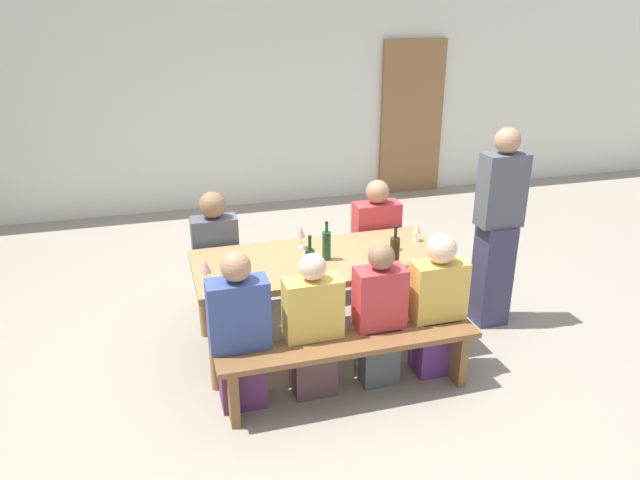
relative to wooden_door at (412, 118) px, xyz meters
name	(u,v)px	position (x,y,z in m)	size (l,w,h in m)	color
ground_plane	(320,343)	(-2.38, -3.65, -1.05)	(24.00, 24.00, 0.00)	gray
back_wall	(238,83)	(-2.38, 0.14, 0.55)	(14.00, 0.20, 3.20)	silver
wooden_door	(412,118)	(0.00, 0.00, 0.00)	(0.90, 0.06, 2.10)	olive
tasting_table	(320,267)	(-2.38, -3.65, -0.38)	(1.92, 0.88, 0.75)	#9E7247
bench_near	(350,354)	(-2.38, -4.39, -0.70)	(1.82, 0.30, 0.45)	brown
bench_far	(297,267)	(-2.38, -2.91, -0.70)	(1.82, 0.30, 0.45)	brown
wine_bottle_0	(395,252)	(-1.90, -3.96, -0.18)	(0.07, 0.07, 0.33)	#332814
wine_bottle_1	(327,245)	(-2.34, -3.68, -0.18)	(0.07, 0.07, 0.31)	#194723
wine_bottle_2	(310,263)	(-2.55, -3.98, -0.18)	(0.07, 0.07, 0.33)	#143319
wine_glass_0	(206,267)	(-3.25, -3.83, -0.19)	(0.07, 0.07, 0.17)	silver
wine_glass_1	(301,233)	(-2.46, -3.41, -0.17)	(0.06, 0.06, 0.18)	silver
wine_glass_2	(395,237)	(-1.77, -3.66, -0.19)	(0.07, 0.07, 0.16)	silver
wine_glass_3	(417,229)	(-1.52, -3.53, -0.20)	(0.06, 0.06, 0.15)	silver
seated_guest_near_0	(240,335)	(-3.10, -4.24, -0.52)	(0.40, 0.24, 1.12)	#572C55
seated_guest_near_1	(313,329)	(-2.60, -4.24, -0.56)	(0.39, 0.24, 1.06)	#51393B
seated_guest_near_2	(379,318)	(-2.12, -4.24, -0.54)	(0.35, 0.24, 1.07)	#464E4E
seated_guest_near_3	(437,308)	(-1.67, -4.24, -0.53)	(0.39, 0.24, 1.09)	#582C6E
seated_guest_far_0	(216,261)	(-3.11, -3.06, -0.49)	(0.37, 0.24, 1.17)	#315347
seated_guest_far_1	(375,245)	(-1.69, -3.06, -0.51)	(0.40, 0.24, 1.15)	#432C59
standing_host	(497,232)	(-0.88, -3.70, -0.23)	(0.36, 0.24, 1.68)	#393756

